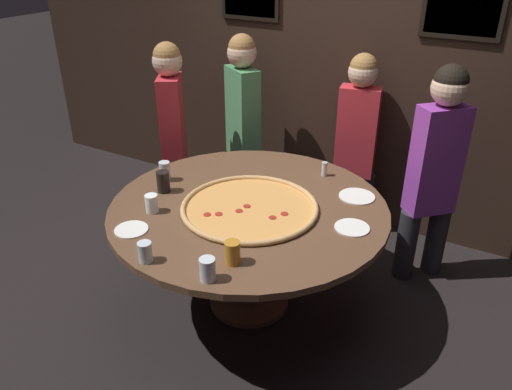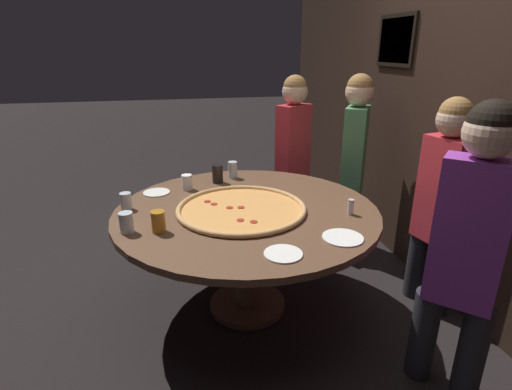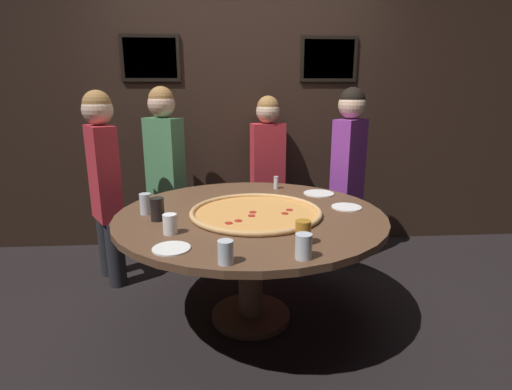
# 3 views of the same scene
# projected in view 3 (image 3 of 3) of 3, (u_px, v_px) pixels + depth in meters

# --- Properties ---
(ground_plane) EXTENTS (24.00, 24.00, 0.00)m
(ground_plane) POSITION_uv_depth(u_px,v_px,m) (251.00, 318.00, 2.68)
(ground_plane) COLOR black
(back_wall) EXTENTS (6.40, 0.08, 2.60)m
(back_wall) POSITION_uv_depth(u_px,v_px,m) (241.00, 109.00, 3.72)
(back_wall) COLOR black
(back_wall) RESTS_ON ground_plane
(dining_table) EXTENTS (1.67, 1.67, 0.74)m
(dining_table) POSITION_uv_depth(u_px,v_px,m) (251.00, 231.00, 2.52)
(dining_table) COLOR brown
(dining_table) RESTS_ON ground_plane
(giant_pizza) EXTENTS (0.81, 0.81, 0.03)m
(giant_pizza) POSITION_uv_depth(u_px,v_px,m) (256.00, 212.00, 2.45)
(giant_pizza) COLOR #E0994C
(giant_pizza) RESTS_ON dining_table
(drink_cup_beside_pizza) EXTENTS (0.07, 0.07, 0.11)m
(drink_cup_beside_pizza) POSITION_uv_depth(u_px,v_px,m) (226.00, 252.00, 1.75)
(drink_cup_beside_pizza) COLOR silver
(drink_cup_beside_pizza) RESTS_ON dining_table
(drink_cup_near_left) EXTENTS (0.08, 0.08, 0.14)m
(drink_cup_near_left) POSITION_uv_depth(u_px,v_px,m) (157.00, 209.00, 2.33)
(drink_cup_near_left) COLOR black
(drink_cup_near_left) RESTS_ON dining_table
(drink_cup_near_right) EXTENTS (0.07, 0.07, 0.13)m
(drink_cup_near_right) POSITION_uv_depth(u_px,v_px,m) (146.00, 204.00, 2.45)
(drink_cup_near_right) COLOR silver
(drink_cup_near_right) RESTS_ON dining_table
(drink_cup_centre_back) EXTENTS (0.08, 0.08, 0.11)m
(drink_cup_centre_back) POSITION_uv_depth(u_px,v_px,m) (170.00, 224.00, 2.11)
(drink_cup_centre_back) COLOR white
(drink_cup_centre_back) RESTS_ON dining_table
(drink_cup_by_shaker) EXTENTS (0.08, 0.08, 0.12)m
(drink_cup_by_shaker) POSITION_uv_depth(u_px,v_px,m) (303.00, 233.00, 1.97)
(drink_cup_by_shaker) COLOR #BC7A23
(drink_cup_by_shaker) RESTS_ON dining_table
(drink_cup_far_right) EXTENTS (0.08, 0.08, 0.12)m
(drink_cup_far_right) POSITION_uv_depth(u_px,v_px,m) (304.00, 246.00, 1.80)
(drink_cup_far_right) COLOR silver
(drink_cup_far_right) RESTS_ON dining_table
(white_plate_beside_cup) EXTENTS (0.18, 0.18, 0.01)m
(white_plate_beside_cup) POSITION_uv_depth(u_px,v_px,m) (171.00, 248.00, 1.92)
(white_plate_beside_cup) COLOR white
(white_plate_beside_cup) RESTS_ON dining_table
(white_plate_far_back) EXTENTS (0.19, 0.19, 0.01)m
(white_plate_far_back) POSITION_uv_depth(u_px,v_px,m) (347.00, 207.00, 2.59)
(white_plate_far_back) COLOR white
(white_plate_far_back) RESTS_ON dining_table
(white_plate_right_side) EXTENTS (0.22, 0.22, 0.01)m
(white_plate_right_side) POSITION_uv_depth(u_px,v_px,m) (319.00, 193.00, 2.93)
(white_plate_right_side) COLOR white
(white_plate_right_side) RESTS_ON dining_table
(condiment_shaker) EXTENTS (0.04, 0.04, 0.10)m
(condiment_shaker) POSITION_uv_depth(u_px,v_px,m) (276.00, 183.00, 3.07)
(condiment_shaker) COLOR silver
(condiment_shaker) RESTS_ON dining_table
(diner_far_left) EXTENTS (0.36, 0.36, 1.50)m
(diner_far_left) POSITION_uv_depth(u_px,v_px,m) (348.00, 166.00, 3.37)
(diner_far_left) COLOR #232328
(diner_far_left) RESTS_ON ground_plane
(diner_far_right) EXTENTS (0.39, 0.32, 1.51)m
(diner_far_right) POSITION_uv_depth(u_px,v_px,m) (165.00, 165.00, 3.43)
(diner_far_right) COLOR #232328
(diner_far_right) RESTS_ON ground_plane
(diner_side_left) EXTENTS (0.31, 0.38, 1.48)m
(diner_side_left) POSITION_uv_depth(u_px,v_px,m) (104.00, 177.00, 3.01)
(diner_side_left) COLOR #232328
(diner_side_left) RESTS_ON ground_plane
(diner_centre_back) EXTENTS (0.37, 0.21, 1.43)m
(diner_centre_back) POSITION_uv_depth(u_px,v_px,m) (268.00, 165.00, 3.67)
(diner_centre_back) COLOR #232328
(diner_centre_back) RESTS_ON ground_plane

